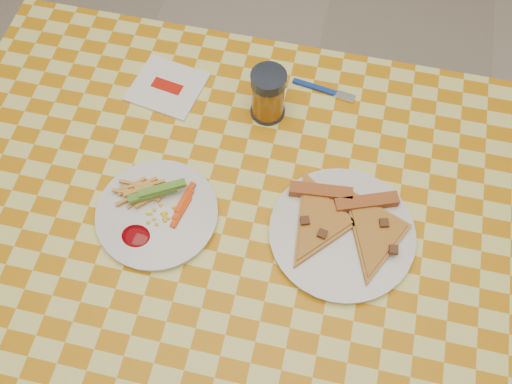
{
  "coord_description": "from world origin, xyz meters",
  "views": [
    {
      "loc": [
        0.1,
        -0.43,
        1.7
      ],
      "look_at": [
        -0.01,
        0.05,
        0.78
      ],
      "focal_mm": 40.0,
      "sensor_mm": 36.0,
      "label": 1
    }
  ],
  "objects_px": {
    "plate_right": "(342,234)",
    "drink_glass": "(268,95)",
    "plate_left": "(157,214)",
    "table": "(254,239)"
  },
  "relations": [
    {
      "from": "plate_left",
      "to": "drink_glass",
      "type": "distance_m",
      "value": 0.32
    },
    {
      "from": "table",
      "to": "drink_glass",
      "type": "height_order",
      "value": "drink_glass"
    },
    {
      "from": "table",
      "to": "drink_glass",
      "type": "bearing_deg",
      "value": 96.33
    },
    {
      "from": "plate_left",
      "to": "drink_glass",
      "type": "height_order",
      "value": "drink_glass"
    },
    {
      "from": "plate_right",
      "to": "drink_glass",
      "type": "relative_size",
      "value": 2.25
    },
    {
      "from": "table",
      "to": "drink_glass",
      "type": "relative_size",
      "value": 11.15
    },
    {
      "from": "plate_left",
      "to": "drink_glass",
      "type": "bearing_deg",
      "value": 61.7
    },
    {
      "from": "plate_left",
      "to": "plate_right",
      "type": "bearing_deg",
      "value": 6.2
    },
    {
      "from": "plate_left",
      "to": "plate_right",
      "type": "distance_m",
      "value": 0.34
    },
    {
      "from": "table",
      "to": "plate_right",
      "type": "relative_size",
      "value": 4.95
    }
  ]
}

